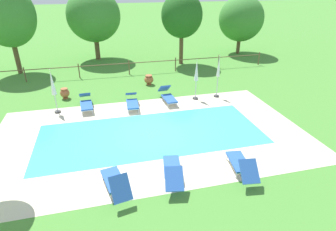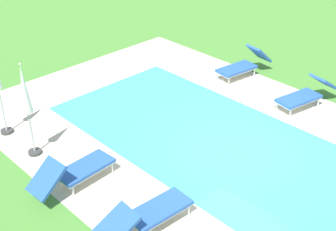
{
  "view_description": "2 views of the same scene",
  "coord_description": "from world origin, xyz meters",
  "px_view_note": "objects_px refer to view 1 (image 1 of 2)",
  "views": [
    {
      "loc": [
        -1.98,
        -10.98,
        6.37
      ],
      "look_at": [
        0.9,
        0.5,
        0.6
      ],
      "focal_mm": 29.92,
      "sensor_mm": 36.0,
      "label": 1
    },
    {
      "loc": [
        -5.62,
        7.67,
        6.5
      ],
      "look_at": [
        1.34,
        0.94,
        0.86
      ],
      "focal_mm": 50.23,
      "sensor_mm": 36.0,
      "label": 2
    }
  ],
  "objects_px": {
    "terracotta_urn_near_fence": "(149,80)",
    "terracotta_urn_by_tree": "(65,93)",
    "tree_west_mid": "(7,15)",
    "tree_centre": "(94,16)",
    "sun_lounger_south_mid": "(115,182)",
    "patio_umbrella_closed_row_centre": "(53,86)",
    "sun_lounger_north_near_steps": "(168,96)",
    "patio_umbrella_closed_row_west": "(196,74)",
    "sun_lounger_north_far": "(241,164)",
    "patio_umbrella_closed_row_mid_west": "(218,71)",
    "tree_east_mid": "(241,19)",
    "sun_lounger_north_mid": "(173,170)",
    "sun_lounger_north_end": "(132,101)",
    "sun_lounger_south_near_corner": "(86,102)",
    "tree_far_west": "(182,15)"
  },
  "relations": [
    {
      "from": "sun_lounger_north_near_steps",
      "to": "sun_lounger_north_mid",
      "type": "height_order",
      "value": "sun_lounger_north_near_steps"
    },
    {
      "from": "sun_lounger_north_mid",
      "to": "sun_lounger_south_near_corner",
      "type": "xyz_separation_m",
      "value": [
        -3.02,
        6.95,
        -0.01
      ]
    },
    {
      "from": "sun_lounger_north_mid",
      "to": "terracotta_urn_by_tree",
      "type": "relative_size",
      "value": 3.32
    },
    {
      "from": "patio_umbrella_closed_row_west",
      "to": "sun_lounger_north_near_steps",
      "type": "bearing_deg",
      "value": -179.15
    },
    {
      "from": "sun_lounger_south_near_corner",
      "to": "tree_far_west",
      "type": "distance_m",
      "value": 11.2
    },
    {
      "from": "tree_west_mid",
      "to": "sun_lounger_north_end",
      "type": "bearing_deg",
      "value": -48.53
    },
    {
      "from": "sun_lounger_north_far",
      "to": "terracotta_urn_near_fence",
      "type": "xyz_separation_m",
      "value": [
        -1.47,
        10.24,
        -0.03
      ]
    },
    {
      "from": "sun_lounger_north_end",
      "to": "tree_far_west",
      "type": "distance_m",
      "value": 10.05
    },
    {
      "from": "sun_lounger_south_mid",
      "to": "tree_east_mid",
      "type": "xyz_separation_m",
      "value": [
        12.88,
        16.81,
        2.76
      ]
    },
    {
      "from": "sun_lounger_north_far",
      "to": "terracotta_urn_near_fence",
      "type": "distance_m",
      "value": 10.34
    },
    {
      "from": "sun_lounger_north_mid",
      "to": "patio_umbrella_closed_row_mid_west",
      "type": "relative_size",
      "value": 0.84
    },
    {
      "from": "sun_lounger_north_near_steps",
      "to": "sun_lounger_south_mid",
      "type": "xyz_separation_m",
      "value": [
        -3.51,
        -6.97,
        0.02
      ]
    },
    {
      "from": "sun_lounger_south_near_corner",
      "to": "patio_umbrella_closed_row_mid_west",
      "type": "relative_size",
      "value": 0.83
    },
    {
      "from": "tree_far_west",
      "to": "sun_lounger_north_far",
      "type": "bearing_deg",
      "value": -98.09
    },
    {
      "from": "patio_umbrella_closed_row_mid_west",
      "to": "tree_east_mid",
      "type": "distance_m",
      "value": 11.76
    },
    {
      "from": "sun_lounger_south_near_corner",
      "to": "patio_umbrella_closed_row_west",
      "type": "relative_size",
      "value": 0.88
    },
    {
      "from": "sun_lounger_north_mid",
      "to": "patio_umbrella_closed_row_mid_west",
      "type": "xyz_separation_m",
      "value": [
        4.56,
        6.82,
        1.21
      ]
    },
    {
      "from": "sun_lounger_south_near_corner",
      "to": "terracotta_urn_by_tree",
      "type": "height_order",
      "value": "sun_lounger_south_near_corner"
    },
    {
      "from": "sun_lounger_south_near_corner",
      "to": "patio_umbrella_closed_row_centre",
      "type": "relative_size",
      "value": 0.88
    },
    {
      "from": "sun_lounger_north_end",
      "to": "terracotta_urn_near_fence",
      "type": "xyz_separation_m",
      "value": [
        1.58,
        3.4,
        -0.0
      ]
    },
    {
      "from": "sun_lounger_north_far",
      "to": "patio_umbrella_closed_row_west",
      "type": "bearing_deg",
      "value": 84.15
    },
    {
      "from": "terracotta_urn_near_fence",
      "to": "terracotta_urn_by_tree",
      "type": "distance_m",
      "value": 5.4
    },
    {
      "from": "tree_west_mid",
      "to": "terracotta_urn_by_tree",
      "type": "bearing_deg",
      "value": -59.04
    },
    {
      "from": "patio_umbrella_closed_row_centre",
      "to": "terracotta_urn_by_tree",
      "type": "bearing_deg",
      "value": 82.3
    },
    {
      "from": "patio_umbrella_closed_row_west",
      "to": "terracotta_urn_by_tree",
      "type": "bearing_deg",
      "value": 165.53
    },
    {
      "from": "sun_lounger_south_mid",
      "to": "tree_west_mid",
      "type": "bearing_deg",
      "value": 111.52
    },
    {
      "from": "patio_umbrella_closed_row_centre",
      "to": "terracotta_urn_near_fence",
      "type": "xyz_separation_m",
      "value": [
        5.52,
        3.14,
        -1.16
      ]
    },
    {
      "from": "sun_lounger_north_near_steps",
      "to": "tree_east_mid",
      "type": "xyz_separation_m",
      "value": [
        9.36,
        9.84,
        2.78
      ]
    },
    {
      "from": "sun_lounger_north_end",
      "to": "sun_lounger_south_mid",
      "type": "height_order",
      "value": "sun_lounger_south_mid"
    },
    {
      "from": "sun_lounger_north_mid",
      "to": "patio_umbrella_closed_row_centre",
      "type": "height_order",
      "value": "patio_umbrella_closed_row_centre"
    },
    {
      "from": "sun_lounger_north_near_steps",
      "to": "patio_umbrella_closed_row_west",
      "type": "height_order",
      "value": "patio_umbrella_closed_row_west"
    },
    {
      "from": "sun_lounger_south_mid",
      "to": "patio_umbrella_closed_row_centre",
      "type": "height_order",
      "value": "patio_umbrella_closed_row_centre"
    },
    {
      "from": "tree_west_mid",
      "to": "tree_east_mid",
      "type": "bearing_deg",
      "value": 5.27
    },
    {
      "from": "sun_lounger_south_mid",
      "to": "patio_umbrella_closed_row_mid_west",
      "type": "distance_m",
      "value": 9.68
    },
    {
      "from": "terracotta_urn_by_tree",
      "to": "patio_umbrella_closed_row_centre",
      "type": "bearing_deg",
      "value": -97.7
    },
    {
      "from": "patio_umbrella_closed_row_centre",
      "to": "tree_east_mid",
      "type": "bearing_deg",
      "value": 32.52
    },
    {
      "from": "patio_umbrella_closed_row_mid_west",
      "to": "patio_umbrella_closed_row_centre",
      "type": "height_order",
      "value": "patio_umbrella_closed_row_mid_west"
    },
    {
      "from": "patio_umbrella_closed_row_centre",
      "to": "tree_centre",
      "type": "relative_size",
      "value": 0.41
    },
    {
      "from": "tree_west_mid",
      "to": "tree_centre",
      "type": "height_order",
      "value": "tree_west_mid"
    },
    {
      "from": "sun_lounger_north_near_steps",
      "to": "tree_east_mid",
      "type": "relative_size",
      "value": 0.39
    },
    {
      "from": "sun_lounger_north_near_steps",
      "to": "tree_far_west",
      "type": "distance_m",
      "value": 8.94
    },
    {
      "from": "sun_lounger_north_far",
      "to": "sun_lounger_south_near_corner",
      "type": "xyz_separation_m",
      "value": [
        -5.5,
        7.26,
        -0.02
      ]
    },
    {
      "from": "sun_lounger_south_mid",
      "to": "patio_umbrella_closed_row_centre",
      "type": "relative_size",
      "value": 0.82
    },
    {
      "from": "sun_lounger_north_near_steps",
      "to": "terracotta_urn_near_fence",
      "type": "bearing_deg",
      "value": 99.1
    },
    {
      "from": "tree_west_mid",
      "to": "tree_centre",
      "type": "relative_size",
      "value": 1.09
    },
    {
      "from": "sun_lounger_north_near_steps",
      "to": "tree_far_west",
      "type": "bearing_deg",
      "value": 68.23
    },
    {
      "from": "sun_lounger_north_far",
      "to": "patio_umbrella_closed_row_centre",
      "type": "xyz_separation_m",
      "value": [
        -6.99,
        7.1,
        1.13
      ]
    },
    {
      "from": "sun_lounger_north_mid",
      "to": "sun_lounger_north_end",
      "type": "distance_m",
      "value": 6.55
    },
    {
      "from": "sun_lounger_south_mid",
      "to": "patio_umbrella_closed_row_mid_west",
      "type": "height_order",
      "value": "patio_umbrella_closed_row_mid_west"
    },
    {
      "from": "sun_lounger_north_near_steps",
      "to": "tree_west_mid",
      "type": "height_order",
      "value": "tree_west_mid"
    }
  ]
}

